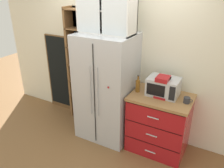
# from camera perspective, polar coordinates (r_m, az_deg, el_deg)

# --- Properties ---
(ground_plane) EXTENTS (10.57, 10.57, 0.00)m
(ground_plane) POSITION_cam_1_polar(r_m,az_deg,el_deg) (4.13, -1.21, -11.80)
(ground_plane) COLOR brown
(wall_back_cream) EXTENTS (4.89, 0.10, 2.55)m
(wall_back_cream) POSITION_cam_1_polar(r_m,az_deg,el_deg) (3.86, 1.61, 6.84)
(wall_back_cream) COLOR silver
(wall_back_cream) RESTS_ON ground
(refrigerator) EXTENTS (0.85, 0.73, 1.73)m
(refrigerator) POSITION_cam_1_polar(r_m,az_deg,el_deg) (3.68, -1.36, -0.91)
(refrigerator) COLOR #B7BABF
(refrigerator) RESTS_ON ground
(pantry_shelf_column) EXTENTS (0.48, 0.26, 2.05)m
(pantry_shelf_column) POSITION_cam_1_polar(r_m,az_deg,el_deg) (4.20, -7.47, 4.64)
(pantry_shelf_column) COLOR brown
(pantry_shelf_column) RESTS_ON ground
(counter_cabinet) EXTENTS (0.88, 0.65, 0.92)m
(counter_cabinet) POSITION_cam_1_polar(r_m,az_deg,el_deg) (3.62, 11.53, -9.39)
(counter_cabinet) COLOR #A8161C
(counter_cabinet) RESTS_ON ground
(microwave) EXTENTS (0.44, 0.33, 0.26)m
(microwave) POSITION_cam_1_polar(r_m,az_deg,el_deg) (3.37, 12.57, -0.64)
(microwave) COLOR #B7BABF
(microwave) RESTS_ON counter_cabinet
(coffee_maker) EXTENTS (0.17, 0.20, 0.31)m
(coffee_maker) POSITION_cam_1_polar(r_m,az_deg,el_deg) (3.32, 12.44, -0.52)
(coffee_maker) COLOR #A8161C
(coffee_maker) RESTS_ON counter_cabinet
(mug_charcoal) EXTENTS (0.12, 0.09, 0.08)m
(mug_charcoal) POSITION_cam_1_polar(r_m,az_deg,el_deg) (3.28, 18.04, -3.83)
(mug_charcoal) COLOR #2D2D33
(mug_charcoal) RESTS_ON counter_cabinet
(bottle_amber) EXTENTS (0.07, 0.07, 0.26)m
(bottle_amber) POSITION_cam_1_polar(r_m,az_deg,el_deg) (3.41, 6.42, -0.15)
(bottle_amber) COLOR brown
(bottle_amber) RESTS_ON counter_cabinet
(bottle_cobalt) EXTENTS (0.06, 0.06, 0.26)m
(bottle_cobalt) POSITION_cam_1_polar(r_m,az_deg,el_deg) (3.32, 12.26, -1.32)
(bottle_cobalt) COLOR navy
(bottle_cobalt) RESTS_ON counter_cabinet
(upper_cabinet) EXTENTS (0.82, 0.32, 0.65)m
(upper_cabinet) POSITION_cam_1_polar(r_m,az_deg,el_deg) (3.39, -1.15, 17.83)
(upper_cabinet) COLOR silver
(upper_cabinet) RESTS_ON refrigerator
(chalkboard_menu) EXTENTS (0.60, 0.04, 1.51)m
(chalkboard_menu) POSITION_cam_1_polar(r_m,az_deg,el_deg) (4.66, -12.62, 2.61)
(chalkboard_menu) COLOR brown
(chalkboard_menu) RESTS_ON ground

